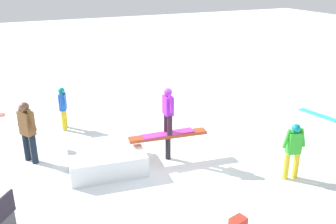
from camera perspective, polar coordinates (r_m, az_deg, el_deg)
ground_plane at (r=9.85m, az=-0.00°, el=-7.10°), size 60.00×60.00×0.00m
rail_feature at (r=9.58m, az=-0.00°, el=-3.99°), size 2.05×0.53×0.70m
snow_kicker_ramp at (r=9.43m, az=-9.42°, el=-7.00°), size 1.97×1.71×0.51m
main_rider_on_rail at (r=9.31m, az=-0.00°, el=-0.08°), size 1.38×0.70×1.22m
bystander_blue at (r=11.78m, az=-15.70°, el=0.89°), size 0.27×0.57×1.33m
bystander_brown at (r=9.96m, az=-20.63°, el=-2.45°), size 0.45×0.67×1.61m
bystander_green at (r=9.10m, az=18.57°, el=-5.29°), size 0.57×0.26×1.38m
loose_snowboard_cyan at (r=13.64m, az=21.91°, el=-0.40°), size 0.54×1.45×0.02m
folding_chair at (r=7.72m, az=-24.11°, el=-14.27°), size 0.62×0.62×0.88m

